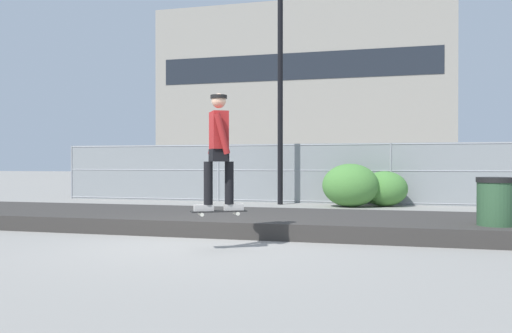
{
  "coord_description": "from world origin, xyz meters",
  "views": [
    {
      "loc": [
        2.93,
        -7.56,
        1.26
      ],
      "look_at": [
        -0.3,
        4.52,
        1.17
      ],
      "focal_mm": 37.45,
      "sensor_mm": 36.0,
      "label": 1
    }
  ],
  "objects_px": {
    "street_lamp": "(280,52)",
    "skateboard": "(219,212)",
    "parked_car_near": "(230,174)",
    "shrub_center": "(384,189)",
    "trash_bin": "(496,210)",
    "skater": "(219,145)",
    "shrub_left": "(350,185)"
  },
  "relations": [
    {
      "from": "trash_bin",
      "to": "shrub_left",
      "type": "bearing_deg",
      "value": 113.84
    },
    {
      "from": "parked_car_near",
      "to": "shrub_left",
      "type": "distance_m",
      "value": 6.29
    },
    {
      "from": "skateboard",
      "to": "street_lamp",
      "type": "height_order",
      "value": "street_lamp"
    },
    {
      "from": "street_lamp",
      "to": "skateboard",
      "type": "bearing_deg",
      "value": -83.67
    },
    {
      "from": "skater",
      "to": "trash_bin",
      "type": "bearing_deg",
      "value": 23.15
    },
    {
      "from": "parked_car_near",
      "to": "trash_bin",
      "type": "xyz_separation_m",
      "value": [
        7.66,
        -10.28,
        -0.32
      ]
    },
    {
      "from": "trash_bin",
      "to": "shrub_center",
      "type": "bearing_deg",
      "value": 105.33
    },
    {
      "from": "skateboard",
      "to": "parked_car_near",
      "type": "distance_m",
      "value": 12.54
    },
    {
      "from": "skater",
      "to": "skateboard",
      "type": "bearing_deg",
      "value": -26.57
    },
    {
      "from": "street_lamp",
      "to": "parked_car_near",
      "type": "height_order",
      "value": "street_lamp"
    },
    {
      "from": "skater",
      "to": "parked_car_near",
      "type": "relative_size",
      "value": 0.37
    },
    {
      "from": "skateboard",
      "to": "street_lamp",
      "type": "xyz_separation_m",
      "value": [
        -0.93,
        8.39,
        4.02
      ]
    },
    {
      "from": "street_lamp",
      "to": "trash_bin",
      "type": "height_order",
      "value": "street_lamp"
    },
    {
      "from": "skater",
      "to": "parked_car_near",
      "type": "bearing_deg",
      "value": 107.08
    },
    {
      "from": "skater",
      "to": "street_lamp",
      "type": "xyz_separation_m",
      "value": [
        -0.93,
        8.39,
        3.06
      ]
    },
    {
      "from": "shrub_center",
      "to": "trash_bin",
      "type": "xyz_separation_m",
      "value": [
        1.86,
        -6.77,
        0.01
      ]
    },
    {
      "from": "shrub_center",
      "to": "street_lamp",
      "type": "bearing_deg",
      "value": -178.49
    },
    {
      "from": "parked_car_near",
      "to": "shrub_center",
      "type": "distance_m",
      "value": 6.79
    },
    {
      "from": "shrub_center",
      "to": "trash_bin",
      "type": "distance_m",
      "value": 7.02
    },
    {
      "from": "shrub_left",
      "to": "skateboard",
      "type": "bearing_deg",
      "value": -98.45
    },
    {
      "from": "shrub_left",
      "to": "trash_bin",
      "type": "height_order",
      "value": "shrub_left"
    },
    {
      "from": "skateboard",
      "to": "trash_bin",
      "type": "xyz_separation_m",
      "value": [
        3.98,
        1.7,
        -0.03
      ]
    },
    {
      "from": "parked_car_near",
      "to": "trash_bin",
      "type": "bearing_deg",
      "value": -53.33
    },
    {
      "from": "shrub_center",
      "to": "skateboard",
      "type": "bearing_deg",
      "value": -104.06
    },
    {
      "from": "parked_car_near",
      "to": "trash_bin",
      "type": "distance_m",
      "value": 12.82
    },
    {
      "from": "skater",
      "to": "parked_car_near",
      "type": "distance_m",
      "value": 12.55
    },
    {
      "from": "skateboard",
      "to": "skater",
      "type": "height_order",
      "value": "skater"
    },
    {
      "from": "parked_car_near",
      "to": "skater",
      "type": "bearing_deg",
      "value": -72.92
    },
    {
      "from": "shrub_center",
      "to": "trash_bin",
      "type": "bearing_deg",
      "value": -74.67
    },
    {
      "from": "skater",
      "to": "shrub_left",
      "type": "relative_size",
      "value": 1.06
    },
    {
      "from": "skateboard",
      "to": "trash_bin",
      "type": "bearing_deg",
      "value": 23.15
    },
    {
      "from": "skater",
      "to": "parked_car_near",
      "type": "xyz_separation_m",
      "value": [
        -3.68,
        11.98,
        -0.68
      ]
    }
  ]
}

